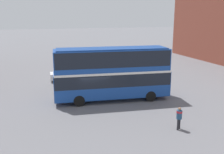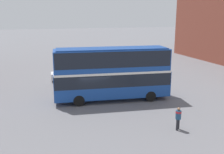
{
  "view_description": "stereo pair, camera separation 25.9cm",
  "coord_description": "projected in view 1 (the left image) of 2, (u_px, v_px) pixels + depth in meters",
  "views": [
    {
      "loc": [
        -5.29,
        -21.67,
        7.71
      ],
      "look_at": [
        1.87,
        0.12,
        2.15
      ],
      "focal_mm": 42.0,
      "sensor_mm": 36.0,
      "label": 1
    },
    {
      "loc": [
        -5.04,
        -21.75,
        7.71
      ],
      "look_at": [
        1.87,
        0.12,
        2.15
      ],
      "focal_mm": 42.0,
      "sensor_mm": 36.0,
      "label": 2
    }
  ],
  "objects": [
    {
      "name": "parked_car_kerb_far",
      "position": [
        125.0,
        61.0,
        39.37
      ],
      "size": [
        4.05,
        2.01,
        1.69
      ],
      "rotation": [
        0.0,
        0.0,
        -0.02
      ],
      "color": "silver",
      "rests_on": "ground_plane"
    },
    {
      "name": "pedestrian_foreground",
      "position": [
        179.0,
        116.0,
        17.71
      ],
      "size": [
        0.55,
        0.55,
        1.6
      ],
      "rotation": [
        0.0,
        0.0,
        2.23
      ],
      "color": "#232328",
      "rests_on": "ground_plane"
    },
    {
      "name": "double_decker_bus",
      "position": [
        112.0,
        71.0,
        23.47
      ],
      "size": [
        10.54,
        3.67,
        4.78
      ],
      "rotation": [
        0.0,
        0.0,
        -0.11
      ],
      "color": "#194293",
      "rests_on": "ground_plane"
    },
    {
      "name": "ground_plane",
      "position": [
        93.0,
        102.0,
        23.43
      ],
      "size": [
        240.0,
        240.0,
        0.0
      ],
      "primitive_type": "plane",
      "color": "slate"
    },
    {
      "name": "parked_car_kerb_near",
      "position": [
        68.0,
        74.0,
        30.91
      ],
      "size": [
        4.07,
        2.01,
        1.54
      ],
      "rotation": [
        0.0,
        0.0,
        3.07
      ],
      "color": "silver",
      "rests_on": "ground_plane"
    }
  ]
}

